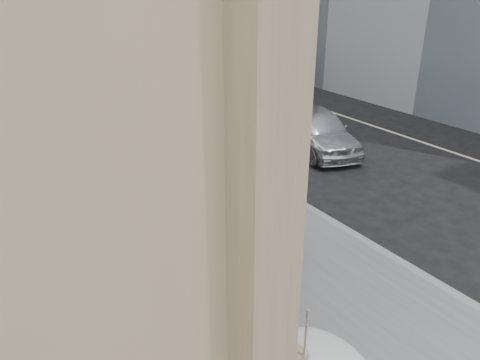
{
  "coord_description": "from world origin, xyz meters",
  "views": [
    {
      "loc": [
        -5.66,
        -6.13,
        6.39
      ],
      "look_at": [
        0.05,
        2.74,
        1.7
      ],
      "focal_mm": 35.0,
      "sensor_mm": 36.0,
      "label": 1
    }
  ],
  "objects_px": {
    "pedestrian": "(278,223)",
    "car_silver": "(318,130)",
    "car_grey": "(267,76)",
    "mounted_horse_right": "(246,173)",
    "mounted_horse_left": "(187,183)"
  },
  "relations": [
    {
      "from": "pedestrian",
      "to": "car_silver",
      "type": "bearing_deg",
      "value": 37.42
    },
    {
      "from": "mounted_horse_right",
      "to": "car_silver",
      "type": "relative_size",
      "value": 0.58
    },
    {
      "from": "mounted_horse_right",
      "to": "car_grey",
      "type": "xyz_separation_m",
      "value": [
        10.3,
        13.28,
        -0.71
      ]
    },
    {
      "from": "pedestrian",
      "to": "car_silver",
      "type": "relative_size",
      "value": 0.37
    },
    {
      "from": "mounted_horse_right",
      "to": "pedestrian",
      "type": "bearing_deg",
      "value": 91.97
    },
    {
      "from": "car_silver",
      "to": "car_grey",
      "type": "height_order",
      "value": "car_silver"
    },
    {
      "from": "car_silver",
      "to": "mounted_horse_right",
      "type": "bearing_deg",
      "value": -132.64
    },
    {
      "from": "mounted_horse_left",
      "to": "pedestrian",
      "type": "height_order",
      "value": "mounted_horse_left"
    },
    {
      "from": "pedestrian",
      "to": "car_grey",
      "type": "height_order",
      "value": "pedestrian"
    },
    {
      "from": "mounted_horse_left",
      "to": "car_silver",
      "type": "relative_size",
      "value": 0.57
    },
    {
      "from": "mounted_horse_left",
      "to": "car_grey",
      "type": "bearing_deg",
      "value": -134.37
    },
    {
      "from": "pedestrian",
      "to": "car_silver",
      "type": "distance_m",
      "value": 8.02
    },
    {
      "from": "pedestrian",
      "to": "car_silver",
      "type": "xyz_separation_m",
      "value": [
        5.99,
        5.34,
        -0.19
      ]
    },
    {
      "from": "mounted_horse_left",
      "to": "car_grey",
      "type": "distance_m",
      "value": 17.48
    },
    {
      "from": "car_silver",
      "to": "car_grey",
      "type": "xyz_separation_m",
      "value": [
        4.91,
        10.19,
        -0.19
      ]
    }
  ]
}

